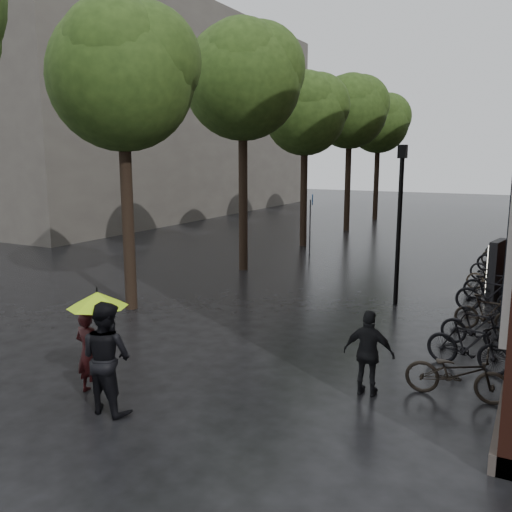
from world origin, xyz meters
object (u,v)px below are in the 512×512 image
Objects in this scene: ad_lightbox at (496,269)px; parked_bicycles at (493,284)px; pedestrian_walking at (369,353)px; lamp_post at (400,209)px; person_black at (107,357)px; person_burgundy at (89,352)px.

parked_bicycles is at bearing -86.68° from ad_lightbox.
parked_bicycles is at bearing -101.91° from pedestrian_walking.
ad_lightbox is (1.43, 8.31, 0.10)m from pedestrian_walking.
parked_bicycles is 3.37× the size of lamp_post.
parked_bicycles is at bearing 37.66° from lamp_post.
lamp_post is (-2.44, -2.12, 1.84)m from ad_lightbox.
ad_lightbox is at bearing 40.98° from lamp_post.
person_black is 9.36m from lamp_post.
pedestrian_walking is 8.17m from parked_bicycles.
person_black is at bearing 154.45° from person_burgundy.
person_burgundy is at bearing -23.84° from person_black.
ad_lightbox is (0.03, 0.26, 0.40)m from parked_bicycles.
person_black reaches higher than pedestrian_walking.
parked_bicycles is at bearing -118.91° from person_burgundy.
person_black is at bearing 33.93° from pedestrian_walking.
ad_lightbox is at bearing -112.55° from person_black.
ad_lightbox is 3.72m from lamp_post.
person_burgundy is 0.90m from person_black.
pedestrian_walking is 0.34× the size of lamp_post.
lamp_post is at bearing -82.83° from pedestrian_walking.
ad_lightbox reaches higher than parked_bicycles.
person_black is 4.47m from pedestrian_walking.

